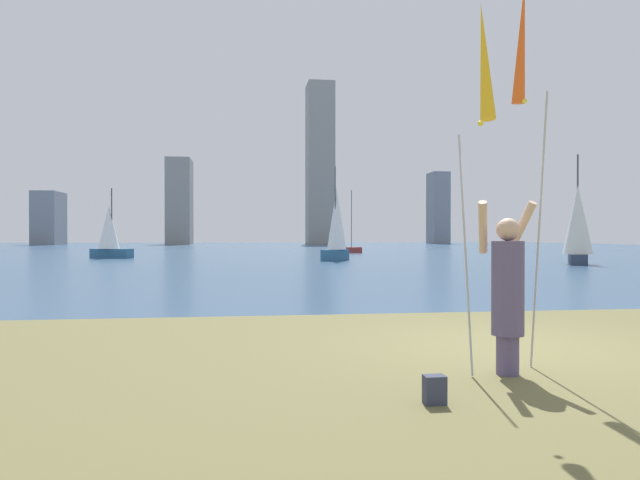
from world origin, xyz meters
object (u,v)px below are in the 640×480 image
(sailboat_2, at_px, (578,225))
(kite_flag_right, at_px, (522,50))
(kite_flag_left, at_px, (484,70))
(sailboat_6, at_px, (110,233))
(sailboat_8, at_px, (351,249))
(person, at_px, (507,289))
(bag, at_px, (435,390))
(sailboat_5, at_px, (336,225))

(sailboat_2, bearing_deg, kite_flag_right, -123.06)
(kite_flag_left, bearing_deg, sailboat_6, 108.29)
(kite_flag_right, xyz_separation_m, sailboat_8, (5.98, 42.88, -3.50))
(kite_flag_right, height_order, sailboat_8, sailboat_8)
(sailboat_8, bearing_deg, sailboat_2, -68.37)
(kite_flag_left, height_order, kite_flag_right, kite_flag_right)
(sailboat_2, bearing_deg, sailboat_6, 155.81)
(kite_flag_left, xyz_separation_m, sailboat_6, (-11.51, 34.80, -1.55))
(person, height_order, sailboat_2, sailboat_2)
(bag, xyz_separation_m, sailboat_6, (-10.77, 35.43, 1.59))
(kite_flag_right, height_order, bag, kite_flag_right)
(kite_flag_left, relative_size, kite_flag_right, 0.86)
(kite_flag_right, relative_size, sailboat_6, 0.98)
(person, height_order, sailboat_5, sailboat_5)
(sailboat_2, bearing_deg, sailboat_5, 152.04)
(kite_flag_left, bearing_deg, kite_flag_right, 45.43)
(sailboat_6, xyz_separation_m, sailboat_8, (18.36, 8.96, -1.42))
(person, height_order, kite_flag_right, kite_flag_right)
(person, xyz_separation_m, kite_flag_right, (0.44, 0.54, 2.85))
(sailboat_6, distance_m, sailboat_8, 20.48)
(kite_flag_right, height_order, sailboat_2, sailboat_2)
(sailboat_6, bearing_deg, sailboat_8, 26.02)
(kite_flag_left, relative_size, bag, 15.19)
(person, bearing_deg, kite_flag_right, 56.26)
(kite_flag_left, distance_m, kite_flag_right, 1.36)
(sailboat_2, bearing_deg, kite_flag_left, -123.58)
(sailboat_8, bearing_deg, kite_flag_right, -97.94)
(sailboat_6, height_order, sailboat_8, sailboat_8)
(kite_flag_left, distance_m, sailboat_6, 36.69)
(bag, bearing_deg, sailboat_6, 106.91)
(sailboat_2, distance_m, sailboat_6, 29.23)
(sailboat_2, relative_size, sailboat_8, 1.07)
(sailboat_2, xyz_separation_m, sailboat_6, (-26.66, 11.97, -0.36))
(sailboat_5, bearing_deg, bag, -97.45)
(kite_flag_left, height_order, sailboat_5, sailboat_5)
(kite_flag_right, xyz_separation_m, bag, (-1.62, -1.52, -3.68))
(person, distance_m, sailboat_8, 43.89)
(sailboat_6, bearing_deg, kite_flag_left, -71.71)
(bag, bearing_deg, sailboat_5, 82.55)
(kite_flag_right, bearing_deg, sailboat_2, 56.94)
(kite_flag_right, bearing_deg, sailboat_6, 110.06)
(kite_flag_right, xyz_separation_m, sailboat_2, (14.28, 21.94, -1.72))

